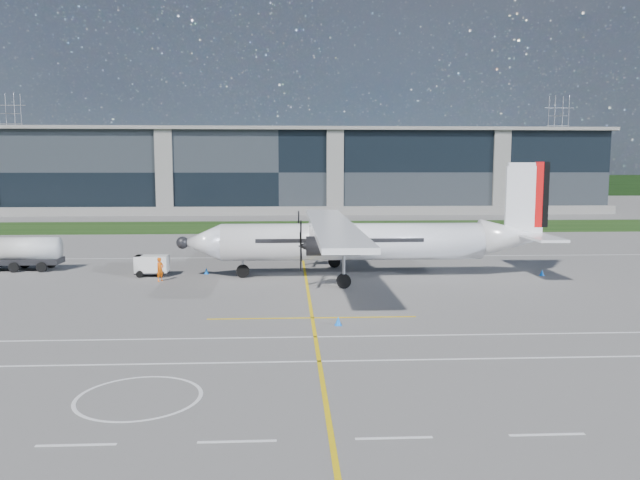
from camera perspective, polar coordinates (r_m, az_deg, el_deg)
The scene contains 16 objects.
ground at distance 81.38m, azimuth -4.08°, elevation 0.66°, with size 400.00×400.00×0.00m, color #5A5855.
grass_strip at distance 89.33m, azimuth -3.98°, elevation 1.22°, with size 400.00×18.00×0.04m, color #13330D.
terminal_building at distance 120.91m, azimuth -3.73°, elevation 6.22°, with size 120.00×20.00×15.00m, color black.
tree_line at distance 180.99m, azimuth -3.46°, elevation 4.98°, with size 400.00×6.00×6.00m, color black.
pylon_west at distance 207.73m, azimuth -26.34°, elevation 7.84°, with size 9.00×4.60×30.00m, color gray, non-canonical shape.
pylon_east at distance 208.39m, azimuth 20.87°, elevation 8.09°, with size 9.00×4.60×30.00m, color gray, non-canonical shape.
yellow_taxiway_centerline at distance 51.65m, azimuth -1.40°, elevation -2.86°, with size 0.20×70.00×0.01m, color yellow.
white_lane_line at distance 28.31m, azimuth -6.27°, elevation -11.06°, with size 90.00×0.15×0.01m, color white.
turboprop_aircraft at distance 48.71m, azimuth 4.23°, elevation 1.86°, with size 28.88×29.94×8.98m, color white, non-canonical shape.
fuel_tanker_truck at distance 57.90m, azimuth -26.42°, elevation -1.14°, with size 7.40×2.41×2.78m, color silver, non-canonical shape.
baggage_tug at distance 51.08m, azimuth -15.11°, elevation -2.29°, with size 2.71×1.63×1.63m, color silver, non-canonical shape.
ground_crew_person at distance 48.57m, azimuth -14.42°, elevation -2.47°, with size 0.84×0.60×2.06m, color #F25907.
safety_cone_tail at distance 52.60m, azimuth 19.64°, elevation -2.81°, with size 0.36×0.36×0.50m, color #0E71F7.
safety_cone_nose_stbd at distance 51.11m, azimuth -10.35°, elevation -2.80°, with size 0.36×0.36×0.50m, color #0E71F7.
safety_cone_stbdwing at distance 64.33m, azimuth 0.74°, elevation -0.73°, with size 0.36×0.36×0.50m, color #0E71F7.
safety_cone_portwing at distance 34.33m, azimuth 1.67°, elevation -7.40°, with size 0.36×0.36×0.50m, color #0E71F7.
Camera 1 is at (1.66, -40.90, 8.66)m, focal length 35.00 mm.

